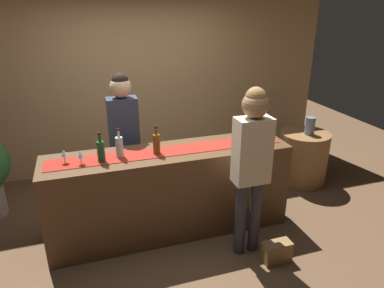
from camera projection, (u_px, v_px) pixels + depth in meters
The scene contains 15 objects.
ground_plane at pixel (171, 229), 4.04m from camera, with size 10.00×10.00×0.00m, color brown.
back_wall at pixel (136, 73), 5.18m from camera, with size 6.00×0.12×2.90m, color tan.
bar_counter at pixel (170, 192), 3.86m from camera, with size 2.60×0.60×0.97m, color #543821.
counter_runner_cloth at pixel (169, 151), 3.68m from camera, with size 2.47×0.28×0.01m, color maroon.
wine_bottle_amber at pixel (157, 144), 3.57m from camera, with size 0.07×0.07×0.30m.
wine_bottle_green at pixel (101, 151), 3.39m from camera, with size 0.07×0.07×0.30m.
wine_bottle_clear at pixel (119, 146), 3.50m from camera, with size 0.07×0.07×0.30m.
wine_glass_near_customer at pixel (236, 138), 3.75m from camera, with size 0.07×0.07×0.14m.
wine_glass_mid_counter at pixel (80, 155), 3.33m from camera, with size 0.07×0.07×0.14m.
wine_glass_far_end at pixel (64, 153), 3.36m from camera, with size 0.07×0.07×0.14m.
bartender at pixel (124, 129), 4.05m from camera, with size 0.34×0.24×1.71m.
customer_sipping at pixel (252, 156), 3.30m from camera, with size 0.34×0.24×1.73m.
round_side_table at pixel (303, 157), 5.00m from camera, with size 0.68×0.68×0.74m, color olive.
vase_on_side_table at pixel (310, 126), 4.78m from camera, with size 0.13×0.13×0.24m, color slate.
handbag at pixel (277, 252), 3.50m from camera, with size 0.28×0.14×0.22m, color olive.
Camera 1 is at (-0.82, -3.30, 2.41)m, focal length 32.94 mm.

